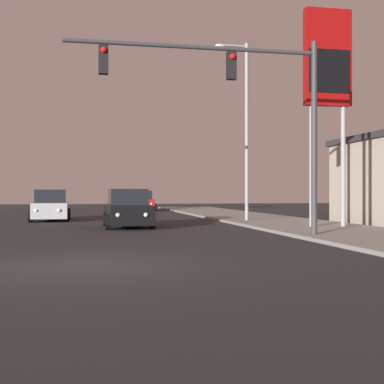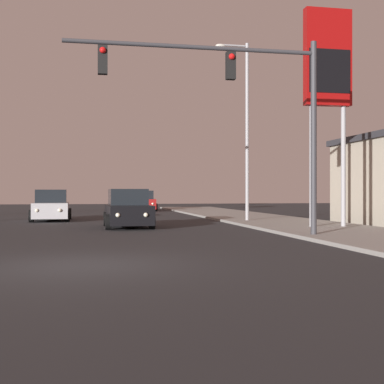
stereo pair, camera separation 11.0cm
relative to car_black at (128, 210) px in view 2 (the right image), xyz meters
The scene contains 8 objects.
ground_plane 12.30m from the car_black, 98.96° to the right, with size 120.00×120.00×0.00m, color #28282B.
sidewalk_right 7.91m from the car_black, 15.63° to the right, with size 5.00×60.00×0.12m.
car_black is the anchor object (origin of this frame).
car_silver 7.33m from the car_black, 120.20° to the left, with size 2.04×4.33×1.68m.
car_red 21.11m from the car_black, 82.51° to the left, with size 2.04×4.33×1.68m.
traffic_light_mast 8.43m from the car_black, 63.48° to the right, with size 8.36×0.36×6.50m.
street_lamp 7.93m from the car_black, 23.17° to the left, with size 1.74×0.24×9.00m.
gas_station_sign 10.35m from the car_black, 19.85° to the right, with size 2.00×0.42×9.00m.
Camera 2 is at (0.22, -11.39, 1.53)m, focal length 50.00 mm.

